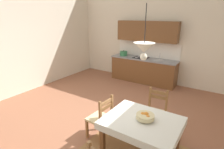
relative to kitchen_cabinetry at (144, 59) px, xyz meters
The scene contains 9 objects.
ground_plane 3.12m from the kitchen_cabinetry, 85.59° to the right, with size 6.71×7.11×0.10m, color #935B42.
wall_back 1.19m from the kitchen_cabinetry, 55.33° to the left, with size 6.71×0.12×3.96m, color silver.
wall_left 4.30m from the kitchen_cabinetry, 134.04° to the right, with size 0.12×7.11×3.96m, color silver.
kitchen_cabinetry is the anchor object (origin of this frame).
dining_table 3.92m from the kitchen_cabinetry, 67.02° to the right, with size 1.24×1.00×0.75m.
dining_chair_kitchen_side 3.11m from the kitchen_cabinetry, 61.79° to the right, with size 0.45×0.45×0.93m.
dining_chair_tv_side 3.62m from the kitchen_cabinetry, 79.90° to the right, with size 0.44×0.44×0.93m.
fruit_bowl 3.89m from the kitchen_cabinetry, 66.34° to the right, with size 0.30×0.30×0.12m.
pendant_lamp 4.02m from the kitchen_cabinetry, 67.53° to the right, with size 0.32×0.32×0.80m.
Camera 1 is at (2.29, -3.07, 2.41)m, focal length 29.00 mm.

